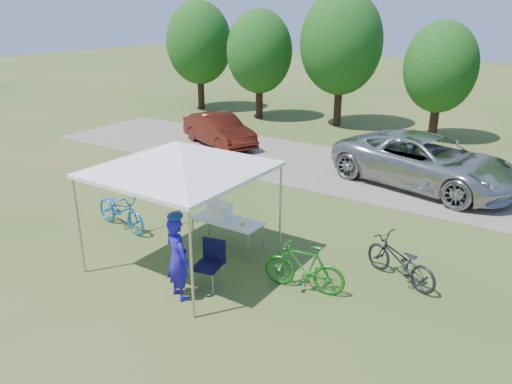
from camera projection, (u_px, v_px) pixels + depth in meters
ground at (186, 262)px, 10.94m from camera, size 100.00×100.00×0.00m
gravel_strip at (339, 169)px, 17.20m from camera, size 24.00×5.00×0.02m
canopy at (179, 145)px, 10.02m from camera, size 4.53×4.53×3.00m
treeline at (398, 51)px, 20.86m from camera, size 24.89×4.28×6.30m
folding_table at (227, 222)px, 11.44m from camera, size 1.67×0.69×0.69m
folding_chair at (211, 259)px, 9.87m from camera, size 0.59×0.61×0.97m
cooler at (220, 210)px, 11.46m from camera, size 0.51×0.35×0.37m
ice_cream_cup at (242, 224)px, 11.13m from camera, size 0.09×0.09×0.07m
cyclist at (178, 258)px, 9.37m from camera, size 0.70×0.56×1.65m
bike_blue at (121, 210)px, 12.49m from camera, size 1.95×0.92×0.99m
bike_green at (304, 267)px, 9.72m from camera, size 1.71×0.74×0.99m
bike_dark at (400, 261)px, 10.06m from camera, size 1.84×1.23×0.91m
minivan at (425, 161)px, 15.34m from camera, size 6.15×3.83×1.59m
sedan at (219, 130)px, 20.00m from camera, size 4.07×2.72×1.27m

